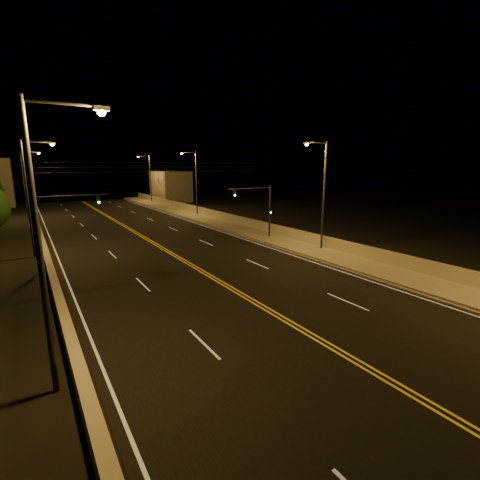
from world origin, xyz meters
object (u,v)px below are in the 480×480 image
streetlight_1 (322,190)px  streetlight_6 (26,180)px  streetlight_5 (31,191)px  traffic_signal_left (54,221)px  streetlight_4 (47,233)px  streetlight_2 (195,179)px  traffic_signal_right (261,206)px  streetlight_3 (149,176)px

streetlight_1 → streetlight_6: size_ratio=1.00×
streetlight_5 → traffic_signal_left: bearing=-75.3°
streetlight_4 → streetlight_5: (0.00, 20.94, 0.00)m
streetlight_2 → streetlight_6: bearing=154.4°
streetlight_5 → streetlight_1: bearing=-27.8°
streetlight_1 → traffic_signal_right: 7.21m
streetlight_3 → streetlight_6: (-21.46, -12.02, 0.00)m
streetlight_2 → streetlight_3: size_ratio=1.00×
streetlight_3 → streetlight_5: same height
streetlight_3 → streetlight_4: (-21.46, -58.30, 0.00)m
streetlight_3 → traffic_signal_left: size_ratio=1.72×
streetlight_6 → streetlight_2: bearing=-25.6°
streetlight_2 → streetlight_4: same height
streetlight_2 → streetlight_3: same height
streetlight_4 → streetlight_6: bearing=90.0°
streetlight_1 → streetlight_2: (0.00, 26.36, 0.00)m
streetlight_6 → traffic_signal_left: bearing=-87.7°
streetlight_2 → streetlight_1: bearing=-90.0°
streetlight_4 → traffic_signal_right: 25.84m
streetlight_1 → streetlight_3: same height
streetlight_3 → streetlight_5: bearing=-119.9°
streetlight_4 → traffic_signal_left: bearing=85.8°
streetlight_1 → traffic_signal_left: (-20.27, 6.76, -1.94)m
traffic_signal_left → streetlight_6: bearing=92.3°
streetlight_6 → traffic_signal_right: streetlight_6 is taller
streetlight_1 → streetlight_2: same height
traffic_signal_right → traffic_signal_left: same height
streetlight_3 → streetlight_6: size_ratio=1.00×
streetlight_3 → streetlight_4: same height
streetlight_2 → traffic_signal_right: streetlight_2 is taller
streetlight_3 → streetlight_2: bearing=-90.0°
streetlight_4 → streetlight_5: bearing=90.0°
streetlight_6 → streetlight_3: bearing=29.3°
streetlight_1 → streetlight_3: 48.65m
traffic_signal_left → streetlight_4: bearing=-94.2°
streetlight_2 → streetlight_4: 41.92m
streetlight_5 → streetlight_4: bearing=-90.0°
streetlight_1 → streetlight_4: 23.53m
streetlight_4 → traffic_signal_left: streetlight_4 is taller
streetlight_3 → streetlight_5: size_ratio=1.00×
streetlight_6 → traffic_signal_right: 35.93m
traffic_signal_left → streetlight_2: bearing=44.0°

